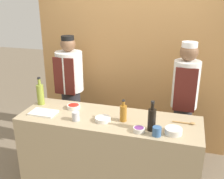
{
  "coord_description": "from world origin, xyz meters",
  "views": [
    {
      "loc": [
        0.75,
        -2.43,
        2.18
      ],
      "look_at": [
        0.0,
        0.13,
        1.2
      ],
      "focal_mm": 42.0,
      "sensor_mm": 36.0,
      "label": 1
    }
  ],
  "objects_px": {
    "sauce_bowl_yellow": "(103,119)",
    "chef_right": "(184,102)",
    "bottle_oil": "(40,94)",
    "wooden_spoon": "(187,123)",
    "sauce_bowl_purple": "(139,129)",
    "cutting_board": "(43,113)",
    "cup_steel": "(76,116)",
    "cup_blue": "(157,131)",
    "sauce_bowl_brown": "(173,131)",
    "sauce_bowl_red": "(74,106)",
    "chef_left": "(71,91)",
    "bottle_soy": "(152,119)",
    "bottle_amber": "(123,113)"
  },
  "relations": [
    {
      "from": "bottle_amber",
      "to": "sauce_bowl_red",
      "type": "bearing_deg",
      "value": 166.72
    },
    {
      "from": "bottle_amber",
      "to": "cup_steel",
      "type": "height_order",
      "value": "bottle_amber"
    },
    {
      "from": "sauce_bowl_purple",
      "to": "cutting_board",
      "type": "relative_size",
      "value": 0.39
    },
    {
      "from": "chef_right",
      "to": "wooden_spoon",
      "type": "bearing_deg",
      "value": -85.61
    },
    {
      "from": "sauce_bowl_red",
      "to": "cup_steel",
      "type": "height_order",
      "value": "cup_steel"
    },
    {
      "from": "sauce_bowl_brown",
      "to": "sauce_bowl_yellow",
      "type": "distance_m",
      "value": 0.73
    },
    {
      "from": "sauce_bowl_yellow",
      "to": "cup_steel",
      "type": "distance_m",
      "value": 0.29
    },
    {
      "from": "sauce_bowl_purple",
      "to": "chef_left",
      "type": "distance_m",
      "value": 1.44
    },
    {
      "from": "cutting_board",
      "to": "cup_blue",
      "type": "xyz_separation_m",
      "value": [
        1.27,
        -0.13,
        0.04
      ]
    },
    {
      "from": "sauce_bowl_red",
      "to": "chef_right",
      "type": "bearing_deg",
      "value": 24.26
    },
    {
      "from": "sauce_bowl_yellow",
      "to": "chef_right",
      "type": "xyz_separation_m",
      "value": [
        0.8,
        0.77,
        -0.03
      ]
    },
    {
      "from": "cup_steel",
      "to": "chef_right",
      "type": "distance_m",
      "value": 1.36
    },
    {
      "from": "bottle_oil",
      "to": "chef_right",
      "type": "distance_m",
      "value": 1.75
    },
    {
      "from": "cup_steel",
      "to": "bottle_oil",
      "type": "bearing_deg",
      "value": 154.03
    },
    {
      "from": "sauce_bowl_purple",
      "to": "cup_blue",
      "type": "distance_m",
      "value": 0.18
    },
    {
      "from": "bottle_amber",
      "to": "bottle_soy",
      "type": "bearing_deg",
      "value": -20.48
    },
    {
      "from": "sauce_bowl_brown",
      "to": "cutting_board",
      "type": "height_order",
      "value": "sauce_bowl_brown"
    },
    {
      "from": "sauce_bowl_brown",
      "to": "chef_left",
      "type": "xyz_separation_m",
      "value": [
        -1.46,
        0.82,
        -0.05
      ]
    },
    {
      "from": "bottle_soy",
      "to": "chef_right",
      "type": "relative_size",
      "value": 0.19
    },
    {
      "from": "bottle_amber",
      "to": "chef_left",
      "type": "xyz_separation_m",
      "value": [
        -0.93,
        0.7,
        -0.11
      ]
    },
    {
      "from": "sauce_bowl_yellow",
      "to": "bottle_oil",
      "type": "height_order",
      "value": "bottle_oil"
    },
    {
      "from": "cup_blue",
      "to": "cutting_board",
      "type": "bearing_deg",
      "value": 174.21
    },
    {
      "from": "wooden_spoon",
      "to": "chef_right",
      "type": "bearing_deg",
      "value": 94.39
    },
    {
      "from": "bottle_soy",
      "to": "cup_blue",
      "type": "distance_m",
      "value": 0.13
    },
    {
      "from": "chef_right",
      "to": "sauce_bowl_yellow",
      "type": "bearing_deg",
      "value": -136.2
    },
    {
      "from": "sauce_bowl_brown",
      "to": "cup_steel",
      "type": "height_order",
      "value": "cup_steel"
    },
    {
      "from": "sauce_bowl_brown",
      "to": "bottle_soy",
      "type": "height_order",
      "value": "bottle_soy"
    },
    {
      "from": "sauce_bowl_red",
      "to": "cup_blue",
      "type": "height_order",
      "value": "cup_blue"
    },
    {
      "from": "sauce_bowl_red",
      "to": "cup_blue",
      "type": "distance_m",
      "value": 1.07
    },
    {
      "from": "sauce_bowl_yellow",
      "to": "bottle_soy",
      "type": "relative_size",
      "value": 0.54
    },
    {
      "from": "sauce_bowl_yellow",
      "to": "sauce_bowl_red",
      "type": "bearing_deg",
      "value": 153.61
    },
    {
      "from": "sauce_bowl_purple",
      "to": "wooden_spoon",
      "type": "xyz_separation_m",
      "value": [
        0.44,
        0.3,
        -0.01
      ]
    },
    {
      "from": "cup_steel",
      "to": "chef_right",
      "type": "relative_size",
      "value": 0.06
    },
    {
      "from": "sauce_bowl_red",
      "to": "cup_steel",
      "type": "distance_m",
      "value": 0.32
    },
    {
      "from": "cup_blue",
      "to": "sauce_bowl_yellow",
      "type": "bearing_deg",
      "value": 166.19
    },
    {
      "from": "chef_left",
      "to": "wooden_spoon",
      "type": "bearing_deg",
      "value": -20.41
    },
    {
      "from": "sauce_bowl_brown",
      "to": "cup_blue",
      "type": "relative_size",
      "value": 1.86
    },
    {
      "from": "sauce_bowl_yellow",
      "to": "chef_right",
      "type": "relative_size",
      "value": 0.1
    },
    {
      "from": "sauce_bowl_red",
      "to": "bottle_soy",
      "type": "bearing_deg",
      "value": -15.72
    },
    {
      "from": "bottle_soy",
      "to": "chef_right",
      "type": "distance_m",
      "value": 0.88
    },
    {
      "from": "bottle_oil",
      "to": "wooden_spoon",
      "type": "height_order",
      "value": "bottle_oil"
    },
    {
      "from": "sauce_bowl_purple",
      "to": "chef_right",
      "type": "relative_size",
      "value": 0.07
    },
    {
      "from": "sauce_bowl_red",
      "to": "chef_left",
      "type": "xyz_separation_m",
      "value": [
        -0.3,
        0.55,
        -0.04
      ]
    },
    {
      "from": "sauce_bowl_yellow",
      "to": "cup_blue",
      "type": "bearing_deg",
      "value": -13.81
    },
    {
      "from": "bottle_oil",
      "to": "chef_right",
      "type": "xyz_separation_m",
      "value": [
        1.66,
        0.55,
        -0.14
      ]
    },
    {
      "from": "sauce_bowl_yellow",
      "to": "chef_right",
      "type": "distance_m",
      "value": 1.11
    },
    {
      "from": "sauce_bowl_yellow",
      "to": "bottle_amber",
      "type": "distance_m",
      "value": 0.22
    },
    {
      "from": "sauce_bowl_brown",
      "to": "cup_steel",
      "type": "bearing_deg",
      "value": -179.54
    },
    {
      "from": "cup_blue",
      "to": "chef_left",
      "type": "relative_size",
      "value": 0.05
    },
    {
      "from": "sauce_bowl_purple",
      "to": "sauce_bowl_red",
      "type": "height_order",
      "value": "sauce_bowl_purple"
    }
  ]
}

